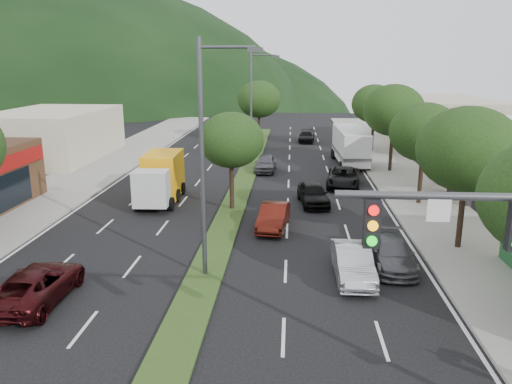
# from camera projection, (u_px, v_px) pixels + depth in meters

# --- Properties ---
(sidewalk_right) EXTENTS (5.00, 90.00, 0.15)m
(sidewalk_right) POSITION_uv_depth(u_px,v_px,m) (409.00, 185.00, 37.31)
(sidewalk_right) COLOR gray
(sidewalk_right) RESTS_ON ground
(sidewalk_left) EXTENTS (6.00, 90.00, 0.15)m
(sidewalk_left) POSITION_uv_depth(u_px,v_px,m) (78.00, 180.00, 39.07)
(sidewalk_left) COLOR gray
(sidewalk_left) RESTS_ON ground
(median) EXTENTS (1.60, 56.00, 0.12)m
(median) POSITION_uv_depth(u_px,v_px,m) (246.00, 174.00, 41.07)
(median) COLOR #263E16
(median) RESTS_ON ground
(bldg_left_far) EXTENTS (9.00, 14.00, 4.60)m
(bldg_left_far) POSITION_uv_depth(u_px,v_px,m) (54.00, 135.00, 47.60)
(bldg_left_far) COLOR beige
(bldg_left_far) RESTS_ON ground
(bldg_right_far) EXTENTS (10.00, 16.00, 5.20)m
(bldg_right_far) POSITION_uv_depth(u_px,v_px,m) (437.00, 122.00, 54.52)
(bldg_right_far) COLOR beige
(bldg_right_far) RESTS_ON ground
(tree_r_b) EXTENTS (4.80, 4.80, 6.94)m
(tree_r_b) POSITION_uv_depth(u_px,v_px,m) (468.00, 149.00, 23.55)
(tree_r_b) COLOR black
(tree_r_b) RESTS_ON sidewalk_right
(tree_r_c) EXTENTS (4.40, 4.40, 6.48)m
(tree_r_c) POSITION_uv_depth(u_px,v_px,m) (424.00, 132.00, 31.34)
(tree_r_c) COLOR black
(tree_r_c) RESTS_ON sidewalk_right
(tree_r_d) EXTENTS (5.00, 5.00, 7.17)m
(tree_r_d) POSITION_uv_depth(u_px,v_px,m) (394.00, 110.00, 40.88)
(tree_r_d) COLOR black
(tree_r_d) RESTS_ON sidewalk_right
(tree_r_e) EXTENTS (4.60, 4.60, 6.71)m
(tree_r_e) POSITION_uv_depth(u_px,v_px,m) (374.00, 104.00, 50.60)
(tree_r_e) COLOR black
(tree_r_e) RESTS_ON sidewalk_right
(tree_med_near) EXTENTS (4.00, 4.00, 6.02)m
(tree_med_near) POSITION_uv_depth(u_px,v_px,m) (231.00, 140.00, 30.31)
(tree_med_near) COLOR black
(tree_med_near) RESTS_ON median
(tree_med_far) EXTENTS (4.80, 4.80, 6.94)m
(tree_med_far) POSITION_uv_depth(u_px,v_px,m) (259.00, 99.00, 55.25)
(tree_med_far) COLOR black
(tree_med_far) RESTS_ON median
(streetlight_near) EXTENTS (2.60, 0.25, 10.00)m
(streetlight_near) POSITION_uv_depth(u_px,v_px,m) (207.00, 149.00, 20.36)
(streetlight_near) COLOR #47494C
(streetlight_near) RESTS_ON ground
(streetlight_mid) EXTENTS (2.60, 0.25, 10.00)m
(streetlight_mid) POSITION_uv_depth(u_px,v_px,m) (253.00, 102.00, 44.48)
(streetlight_mid) COLOR #47494C
(streetlight_mid) RESTS_ON ground
(sedan_silver) EXTENTS (1.61, 4.37, 1.43)m
(sedan_silver) POSITION_uv_depth(u_px,v_px,m) (353.00, 263.00, 21.34)
(sedan_silver) COLOR silver
(sedan_silver) RESTS_ON ground
(suv_maroon) EXTENTS (2.35, 4.98, 1.37)m
(suv_maroon) POSITION_uv_depth(u_px,v_px,m) (37.00, 285.00, 19.30)
(suv_maroon) COLOR black
(suv_maroon) RESTS_ON ground
(car_queue_a) EXTENTS (2.27, 4.46, 1.46)m
(car_queue_a) POSITION_uv_depth(u_px,v_px,m) (313.00, 194.00, 32.44)
(car_queue_a) COLOR black
(car_queue_a) RESTS_ON ground
(car_queue_b) EXTENTS (1.86, 4.42, 1.27)m
(car_queue_b) POSITION_uv_depth(u_px,v_px,m) (392.00, 253.00, 22.60)
(car_queue_b) COLOR #515156
(car_queue_b) RESTS_ON ground
(car_queue_c) EXTENTS (1.87, 4.28, 1.37)m
(car_queue_c) POSITION_uv_depth(u_px,v_px,m) (274.00, 217.00, 27.79)
(car_queue_c) COLOR #4D140C
(car_queue_c) RESTS_ON ground
(car_queue_d) EXTENTS (2.95, 5.31, 1.41)m
(car_queue_d) POSITION_uv_depth(u_px,v_px,m) (344.00, 177.00, 37.10)
(car_queue_d) COLOR black
(car_queue_d) RESTS_ON ground
(car_queue_e) EXTENTS (1.87, 4.25, 1.42)m
(car_queue_e) POSITION_uv_depth(u_px,v_px,m) (266.00, 163.00, 42.34)
(car_queue_e) COLOR #4D4D52
(car_queue_e) RESTS_ON ground
(car_queue_f) EXTENTS (2.05, 4.39, 1.24)m
(car_queue_f) POSITION_uv_depth(u_px,v_px,m) (307.00, 136.00, 57.91)
(car_queue_f) COLOR black
(car_queue_f) RESTS_ON ground
(box_truck) EXTENTS (2.67, 6.38, 3.10)m
(box_truck) POSITION_uv_depth(u_px,v_px,m) (161.00, 179.00, 33.22)
(box_truck) COLOR silver
(box_truck) RESTS_ON ground
(motorhome) EXTENTS (2.90, 8.37, 3.18)m
(motorhome) POSITION_uv_depth(u_px,v_px,m) (350.00, 145.00, 45.15)
(motorhome) COLOR silver
(motorhome) RESTS_ON ground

